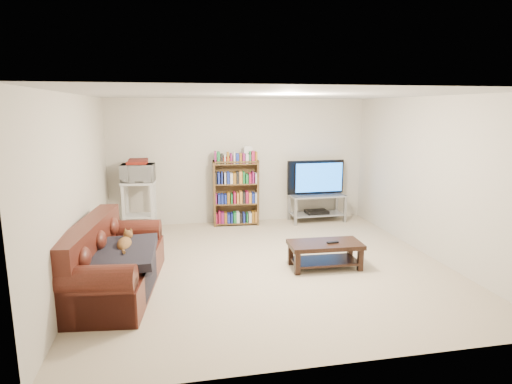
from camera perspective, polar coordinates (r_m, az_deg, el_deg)
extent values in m
plane|color=#C8B595|center=(6.26, 1.63, -9.69)|extent=(5.00, 5.00, 0.00)
plane|color=white|center=(5.85, 1.76, 12.85)|extent=(5.00, 5.00, 0.00)
plane|color=beige|center=(8.37, -2.11, 4.10)|extent=(5.00, 0.00, 5.00)
plane|color=beige|center=(3.61, 10.57, -5.56)|extent=(5.00, 0.00, 5.00)
plane|color=beige|center=(5.92, -22.64, 0.30)|extent=(0.00, 5.00, 5.00)
plane|color=beige|center=(6.93, 22.30, 1.80)|extent=(0.00, 5.00, 5.00)
cube|color=#471A12|center=(5.66, -18.02, -10.47)|extent=(1.11, 2.12, 0.39)
cube|color=#471A12|center=(5.65, -21.25, -8.00)|extent=(0.49, 2.05, 0.85)
cube|color=#471A12|center=(4.84, -20.57, -13.66)|extent=(0.86, 0.34, 0.51)
cube|color=#471A12|center=(6.46, -16.22, -7.08)|extent=(0.86, 0.34, 0.51)
cube|color=black|center=(5.40, -17.53, -7.83)|extent=(0.82, 1.05, 0.18)
cube|color=black|center=(6.13, 9.21, -6.93)|extent=(1.04, 0.55, 0.06)
cube|color=black|center=(6.20, 9.14, -9.04)|extent=(0.93, 0.49, 0.03)
cube|color=black|center=(5.89, 5.54, -9.49)|extent=(0.07, 0.07, 0.31)
cube|color=black|center=(6.17, 13.73, -8.81)|extent=(0.07, 0.07, 0.31)
cube|color=black|center=(6.24, 4.64, -8.26)|extent=(0.07, 0.07, 0.31)
cube|color=black|center=(6.50, 12.41, -7.69)|extent=(0.07, 0.07, 0.31)
cube|color=black|center=(6.10, 10.19, -6.63)|extent=(0.17, 0.06, 0.02)
cube|color=#999EA3|center=(8.55, 8.14, -0.44)|extent=(1.09, 0.51, 0.03)
cube|color=#999EA3|center=(8.63, 8.08, -2.89)|extent=(1.04, 0.49, 0.02)
cube|color=gray|center=(8.24, 5.29, -2.63)|extent=(0.05, 0.05, 0.54)
cube|color=gray|center=(8.60, 11.78, -2.23)|extent=(0.05, 0.05, 0.54)
cube|color=gray|center=(8.64, 4.43, -1.98)|extent=(0.05, 0.05, 0.54)
cube|color=gray|center=(8.98, 10.67, -1.63)|extent=(0.05, 0.05, 0.54)
imported|color=black|center=(8.49, 8.21, 1.87)|extent=(1.17, 0.18, 0.67)
cube|color=black|center=(8.62, 8.08, -2.63)|extent=(0.44, 0.31, 0.06)
cube|color=brown|center=(8.17, -5.58, -0.20)|extent=(0.06, 0.27, 1.25)
cube|color=brown|center=(8.23, 0.17, -0.06)|extent=(0.06, 0.27, 1.25)
cube|color=brown|center=(8.09, -2.73, 4.11)|extent=(0.88, 0.33, 0.03)
cube|color=maroon|center=(8.08, -4.10, 4.43)|extent=(0.26, 0.21, 0.07)
cube|color=silver|center=(7.95, -15.42, 1.21)|extent=(0.62, 0.47, 0.04)
cube|color=silver|center=(8.07, -15.20, -3.06)|extent=(0.56, 0.43, 0.03)
cube|color=silver|center=(7.92, -17.24, -2.36)|extent=(0.05, 0.05, 0.89)
cube|color=silver|center=(7.83, -13.64, -2.32)|extent=(0.05, 0.05, 0.89)
cube|color=silver|center=(8.24, -16.78, -1.81)|extent=(0.05, 0.05, 0.89)
cube|color=silver|center=(8.16, -13.32, -1.76)|extent=(0.05, 0.05, 0.89)
imported|color=silver|center=(7.92, -15.49, 2.48)|extent=(0.61, 0.44, 0.32)
cube|color=maroon|center=(7.89, -15.55, 3.79)|extent=(0.36, 0.33, 0.05)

